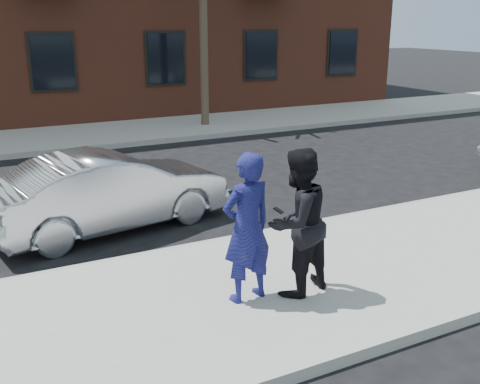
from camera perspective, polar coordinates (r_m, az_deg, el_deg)
ground at (r=7.57m, az=-1.10°, el=-10.48°), size 100.00×100.00×0.00m
near_sidewalk at (r=7.34m, az=-0.23°, el=-10.77°), size 50.00×3.50×0.15m
near_curb at (r=8.83m, az=-5.56°, el=-5.85°), size 50.00×0.10×0.15m
far_sidewalk at (r=17.86m, az=-17.26°, el=5.30°), size 50.00×3.50×0.15m
far_curb at (r=16.13m, az=-16.09°, el=4.18°), size 50.00×0.10×0.15m
silver_sedan at (r=9.91m, az=-12.99°, el=0.10°), size 4.31×2.13×1.36m
man_hoodie at (r=6.81m, az=0.72°, el=-3.66°), size 0.75×0.55×1.89m
man_peacoat at (r=7.01m, az=5.85°, el=-3.12°), size 1.07×0.93×1.89m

